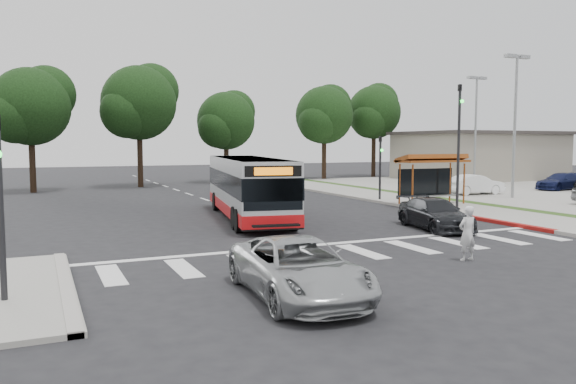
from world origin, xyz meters
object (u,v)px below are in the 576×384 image
silver_suv_south (299,268)px  pedestrian (467,233)px  dark_sedan (435,214)px  transit_bus (248,188)px

silver_suv_south → pedestrian: bearing=17.6°
dark_sedan → silver_suv_south: silver_suv_south is taller
silver_suv_south → dark_sedan: bearing=40.0°
transit_bus → dark_sedan: transit_bus is taller
transit_bus → pedestrian: size_ratio=6.61×
pedestrian → dark_sedan: size_ratio=0.38×
pedestrian → dark_sedan: 6.38m
pedestrian → silver_suv_south: pedestrian is taller
transit_bus → pedestrian: transit_bus is taller
transit_bus → silver_suv_south: bearing=-95.1°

